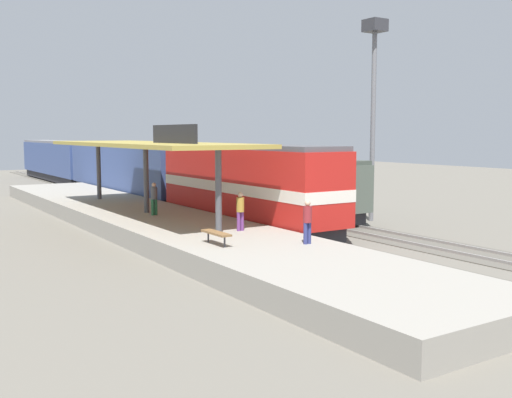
{
  "coord_description": "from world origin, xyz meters",
  "views": [
    {
      "loc": [
        -16.97,
        -30.17,
        5.17
      ],
      "look_at": [
        -1.38,
        -5.97,
        2.0
      ],
      "focal_mm": 41.79,
      "sensor_mm": 36.0,
      "label": 1
    }
  ],
  "objects_px": {
    "platform_bench": "(216,233)",
    "passenger_carriage_front": "(127,170)",
    "locomotive": "(245,185)",
    "passenger_carriage_rear": "(58,160)",
    "freight_car": "(289,186)",
    "person_boarding": "(307,220)",
    "light_mast": "(374,78)",
    "person_waiting": "(154,197)",
    "person_walking": "(240,209)"
  },
  "relations": [
    {
      "from": "person_walking",
      "to": "freight_car",
      "type": "bearing_deg",
      "value": 43.0
    },
    {
      "from": "person_boarding",
      "to": "light_mast",
      "type": "bearing_deg",
      "value": 35.66
    },
    {
      "from": "platform_bench",
      "to": "person_waiting",
      "type": "xyz_separation_m",
      "value": [
        1.34,
        9.13,
        0.51
      ]
    },
    {
      "from": "person_waiting",
      "to": "light_mast",
      "type": "bearing_deg",
      "value": -14.37
    },
    {
      "from": "platform_bench",
      "to": "light_mast",
      "type": "distance_m",
      "value": 16.6
    },
    {
      "from": "platform_bench",
      "to": "locomotive",
      "type": "xyz_separation_m",
      "value": [
        6.0,
        7.54,
        1.07
      ]
    },
    {
      "from": "locomotive",
      "to": "person_boarding",
      "type": "bearing_deg",
      "value": -107.54
    },
    {
      "from": "passenger_carriage_front",
      "to": "person_walking",
      "type": "xyz_separation_m",
      "value": [
        -3.48,
        -23.19,
        -0.46
      ]
    },
    {
      "from": "light_mast",
      "to": "person_boarding",
      "type": "height_order",
      "value": "light_mast"
    },
    {
      "from": "passenger_carriage_rear",
      "to": "light_mast",
      "type": "relative_size",
      "value": 1.71
    },
    {
      "from": "platform_bench",
      "to": "passenger_carriage_front",
      "type": "relative_size",
      "value": 0.08
    },
    {
      "from": "platform_bench",
      "to": "person_walking",
      "type": "height_order",
      "value": "person_walking"
    },
    {
      "from": "passenger_carriage_rear",
      "to": "person_waiting",
      "type": "bearing_deg",
      "value": -97.14
    },
    {
      "from": "passenger_carriage_rear",
      "to": "freight_car",
      "type": "relative_size",
      "value": 1.67
    },
    {
      "from": "passenger_carriage_rear",
      "to": "person_walking",
      "type": "distance_m",
      "value": 44.13
    },
    {
      "from": "passenger_carriage_front",
      "to": "person_boarding",
      "type": "xyz_separation_m",
      "value": [
        -2.94,
        -27.3,
        -0.46
      ]
    },
    {
      "from": "passenger_carriage_rear",
      "to": "freight_car",
      "type": "bearing_deg",
      "value": -82.81
    },
    {
      "from": "light_mast",
      "to": "person_waiting",
      "type": "height_order",
      "value": "light_mast"
    },
    {
      "from": "platform_bench",
      "to": "light_mast",
      "type": "relative_size",
      "value": 0.15
    },
    {
      "from": "person_walking",
      "to": "person_boarding",
      "type": "bearing_deg",
      "value": -82.46
    },
    {
      "from": "freight_car",
      "to": "light_mast",
      "type": "relative_size",
      "value": 1.03
    },
    {
      "from": "platform_bench",
      "to": "person_waiting",
      "type": "relative_size",
      "value": 0.99
    },
    {
      "from": "person_walking",
      "to": "person_boarding",
      "type": "xyz_separation_m",
      "value": [
        0.54,
        -4.11,
        0.0
      ]
    },
    {
      "from": "locomotive",
      "to": "person_walking",
      "type": "relative_size",
      "value": 8.44
    },
    {
      "from": "passenger_carriage_rear",
      "to": "person_waiting",
      "type": "distance_m",
      "value": 37.5
    },
    {
      "from": "passenger_carriage_front",
      "to": "passenger_carriage_rear",
      "type": "distance_m",
      "value": 20.8
    },
    {
      "from": "platform_bench",
      "to": "locomotive",
      "type": "height_order",
      "value": "locomotive"
    },
    {
      "from": "passenger_carriage_front",
      "to": "person_waiting",
      "type": "distance_m",
      "value": 17.06
    },
    {
      "from": "passenger_carriage_front",
      "to": "freight_car",
      "type": "bearing_deg",
      "value": -73.62
    },
    {
      "from": "locomotive",
      "to": "passenger_carriage_front",
      "type": "bearing_deg",
      "value": 90.0
    },
    {
      "from": "locomotive",
      "to": "freight_car",
      "type": "xyz_separation_m",
      "value": [
        4.6,
        2.35,
        -0.44
      ]
    },
    {
      "from": "passenger_carriage_front",
      "to": "passenger_carriage_rear",
      "type": "relative_size",
      "value": 1.0
    },
    {
      "from": "platform_bench",
      "to": "passenger_carriage_rear",
      "type": "height_order",
      "value": "passenger_carriage_rear"
    },
    {
      "from": "freight_car",
      "to": "passenger_carriage_rear",
      "type": "bearing_deg",
      "value": 97.19
    },
    {
      "from": "passenger_carriage_rear",
      "to": "light_mast",
      "type": "distance_m",
      "value": 41.59
    },
    {
      "from": "locomotive",
      "to": "passenger_carriage_rear",
      "type": "xyz_separation_m",
      "value": [
        0.0,
        38.8,
        -0.1
      ]
    },
    {
      "from": "passenger_carriage_front",
      "to": "light_mast",
      "type": "xyz_separation_m",
      "value": [
        7.8,
        -19.6,
        6.08
      ]
    },
    {
      "from": "platform_bench",
      "to": "passenger_carriage_front",
      "type": "height_order",
      "value": "passenger_carriage_front"
    },
    {
      "from": "platform_bench",
      "to": "locomotive",
      "type": "bearing_deg",
      "value": 51.48
    },
    {
      "from": "light_mast",
      "to": "person_waiting",
      "type": "distance_m",
      "value": 14.43
    },
    {
      "from": "platform_bench",
      "to": "person_waiting",
      "type": "distance_m",
      "value": 9.24
    },
    {
      "from": "locomotive",
      "to": "passenger_carriage_front",
      "type": "xyz_separation_m",
      "value": [
        0.0,
        18.0,
        -0.1
      ]
    },
    {
      "from": "freight_car",
      "to": "person_boarding",
      "type": "height_order",
      "value": "freight_car"
    },
    {
      "from": "person_waiting",
      "to": "person_walking",
      "type": "relative_size",
      "value": 1.0
    },
    {
      "from": "platform_bench",
      "to": "person_waiting",
      "type": "bearing_deg",
      "value": 81.66
    },
    {
      "from": "light_mast",
      "to": "locomotive",
      "type": "bearing_deg",
      "value": 168.42
    },
    {
      "from": "passenger_carriage_front",
      "to": "person_boarding",
      "type": "bearing_deg",
      "value": -96.15
    },
    {
      "from": "locomotive",
      "to": "person_boarding",
      "type": "height_order",
      "value": "locomotive"
    },
    {
      "from": "locomotive",
      "to": "passenger_carriage_front",
      "type": "distance_m",
      "value": 18.0
    },
    {
      "from": "light_mast",
      "to": "person_boarding",
      "type": "xyz_separation_m",
      "value": [
        -10.74,
        -7.71,
        -6.54
      ]
    }
  ]
}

